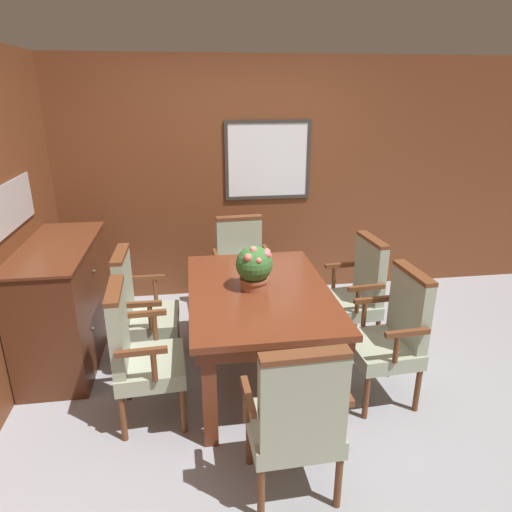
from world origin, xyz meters
TOP-DOWN VIEW (x-y plane):
  - ground_plane at (0.00, 0.00)m, footprint 14.00×14.00m
  - wall_back at (0.00, 1.85)m, footprint 7.20×0.08m
  - dining_table at (-0.06, 0.17)m, footprint 1.02×1.51m
  - chair_left_near at (-0.91, -0.16)m, footprint 0.47×0.55m
  - chair_left_far at (-0.97, 0.49)m, footprint 0.45×0.54m
  - chair_right_far at (0.84, 0.54)m, footprint 0.48×0.56m
  - chair_right_near at (0.84, -0.17)m, footprint 0.47×0.55m
  - chair_head_near at (-0.03, -0.95)m, footprint 0.54×0.46m
  - chair_head_far at (-0.07, 1.27)m, footprint 0.55×0.47m
  - potted_plant at (-0.09, 0.18)m, footprint 0.27×0.27m
  - sideboard_cabinet at (-1.59, 0.72)m, footprint 0.54×1.30m

SIDE VIEW (x-z plane):
  - ground_plane at x=0.00m, z-range 0.00..0.00m
  - sideboard_cabinet at x=-1.59m, z-range 0.00..0.98m
  - chair_left_near at x=-0.91m, z-range 0.03..1.01m
  - chair_left_far at x=-0.97m, z-range 0.03..1.01m
  - chair_right_far at x=0.84m, z-range 0.03..1.01m
  - chair_right_near at x=0.84m, z-range 0.03..1.01m
  - chair_head_near at x=-0.03m, z-range 0.03..1.01m
  - chair_head_far at x=-0.07m, z-range 0.03..1.01m
  - dining_table at x=-0.06m, z-range 0.28..1.04m
  - potted_plant at x=-0.09m, z-range 0.76..1.10m
  - wall_back at x=0.00m, z-range 0.00..2.45m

